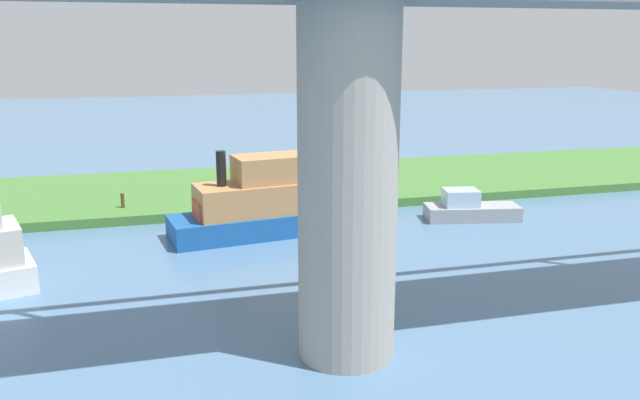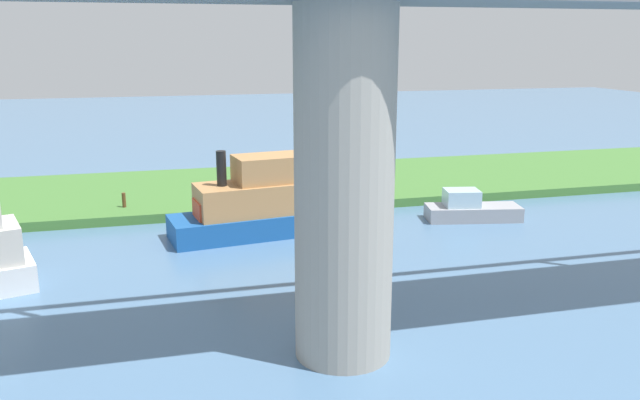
{
  "view_description": "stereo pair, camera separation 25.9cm",
  "coord_description": "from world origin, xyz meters",
  "px_view_note": "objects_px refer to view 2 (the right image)",
  "views": [
    {
      "loc": [
        6.1,
        33.47,
        9.31
      ],
      "look_at": [
        -1.54,
        5.0,
        2.0
      ],
      "focal_mm": 36.48,
      "sensor_mm": 36.0,
      "label": 1
    },
    {
      "loc": [
        5.85,
        33.54,
        9.31
      ],
      "look_at": [
        -1.54,
        5.0,
        2.0
      ],
      "focal_mm": 36.48,
      "sensor_mm": 36.0,
      "label": 2
    }
  ],
  "objects_px": {
    "bridge_pylon": "(344,189)",
    "person_on_bank": "(285,190)",
    "mooring_post": "(124,200)",
    "motorboat_red": "(262,203)",
    "riverboat_paddlewheel": "(470,209)"
  },
  "relations": [
    {
      "from": "bridge_pylon",
      "to": "person_on_bank",
      "type": "distance_m",
      "value": 17.52
    },
    {
      "from": "bridge_pylon",
      "to": "person_on_bank",
      "type": "xyz_separation_m",
      "value": [
        -1.65,
        -17.0,
        -3.94
      ]
    },
    {
      "from": "bridge_pylon",
      "to": "person_on_bank",
      "type": "relative_size",
      "value": 7.39
    },
    {
      "from": "mooring_post",
      "to": "motorboat_red",
      "type": "height_order",
      "value": "motorboat_red"
    },
    {
      "from": "bridge_pylon",
      "to": "mooring_post",
      "type": "distance_m",
      "value": 19.85
    },
    {
      "from": "person_on_bank",
      "to": "motorboat_red",
      "type": "bearing_deg",
      "value": 64.44
    },
    {
      "from": "motorboat_red",
      "to": "bridge_pylon",
      "type": "bearing_deg",
      "value": 91.16
    },
    {
      "from": "person_on_bank",
      "to": "motorboat_red",
      "type": "xyz_separation_m",
      "value": [
        1.92,
        4.01,
        0.38
      ]
    },
    {
      "from": "mooring_post",
      "to": "riverboat_paddlewheel",
      "type": "height_order",
      "value": "riverboat_paddlewheel"
    },
    {
      "from": "bridge_pylon",
      "to": "riverboat_paddlewheel",
      "type": "xyz_separation_m",
      "value": [
        -10.8,
        -12.77,
        -4.56
      ]
    },
    {
      "from": "motorboat_red",
      "to": "riverboat_paddlewheel",
      "type": "bearing_deg",
      "value": 178.91
    },
    {
      "from": "mooring_post",
      "to": "riverboat_paddlewheel",
      "type": "distance_m",
      "value": 18.53
    },
    {
      "from": "bridge_pylon",
      "to": "person_on_bank",
      "type": "height_order",
      "value": "bridge_pylon"
    },
    {
      "from": "bridge_pylon",
      "to": "motorboat_red",
      "type": "xyz_separation_m",
      "value": [
        0.26,
        -12.98,
        -3.56
      ]
    },
    {
      "from": "person_on_bank",
      "to": "motorboat_red",
      "type": "height_order",
      "value": "motorboat_red"
    }
  ]
}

